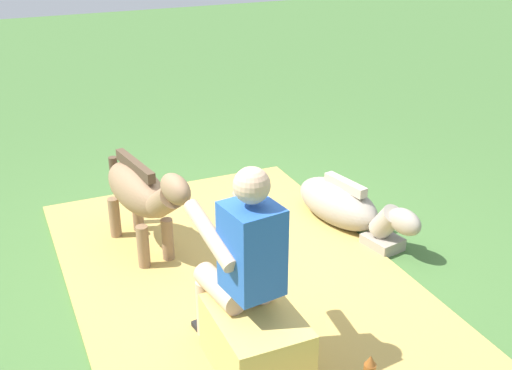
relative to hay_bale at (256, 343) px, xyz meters
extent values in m
plane|color=#426B33|center=(1.18, -0.42, -0.20)|extent=(24.00, 24.00, 0.00)
cube|color=tan|center=(0.93, -0.27, -0.19)|extent=(3.57, 2.32, 0.02)
cube|color=tan|center=(0.00, 0.00, 0.00)|extent=(0.64, 0.46, 0.40)
cylinder|color=#D8AD8C|center=(0.23, 0.13, 0.27)|extent=(0.42, 0.19, 0.14)
cylinder|color=#D8AD8C|center=(0.43, 0.15, 0.00)|extent=(0.11, 0.11, 0.40)
cube|color=black|center=(0.43, 0.15, -0.17)|extent=(0.23, 0.13, 0.06)
cylinder|color=#D8AD8C|center=(0.26, -0.07, 0.27)|extent=(0.42, 0.19, 0.14)
cylinder|color=#D8AD8C|center=(0.46, -0.04, 0.00)|extent=(0.11, 0.11, 0.40)
cube|color=black|center=(0.46, -0.04, -0.17)|extent=(0.23, 0.13, 0.06)
cube|color=#2659B2|center=(0.05, 0.00, 0.60)|extent=(0.34, 0.32, 0.52)
cylinder|color=#D8AD8C|center=(0.21, 0.18, 0.65)|extent=(0.51, 0.16, 0.26)
cylinder|color=#D8AD8C|center=(0.25, -0.13, 0.65)|extent=(0.51, 0.16, 0.26)
sphere|color=#D8AD8C|center=(0.05, 0.00, 0.98)|extent=(0.20, 0.20, 0.20)
ellipsoid|color=#8C6B4C|center=(1.67, 0.25, 0.33)|extent=(0.88, 0.45, 0.34)
cylinder|color=#8C6B4C|center=(1.41, 0.11, -0.02)|extent=(0.09, 0.09, 0.36)
cylinder|color=#8C6B4C|center=(1.37, 0.31, -0.02)|extent=(0.09, 0.09, 0.36)
cylinder|color=#8C6B4C|center=(1.96, 0.20, -0.02)|extent=(0.09, 0.09, 0.36)
cylinder|color=#8C6B4C|center=(1.93, 0.40, -0.02)|extent=(0.09, 0.09, 0.36)
cylinder|color=#8C6B4C|center=(1.17, 0.17, 0.43)|extent=(0.39, 0.24, 0.33)
ellipsoid|color=#8C6B4C|center=(0.99, 0.14, 0.59)|extent=(0.34, 0.21, 0.20)
cube|color=#4D3A2A|center=(1.67, 0.25, 0.52)|extent=(0.60, 0.16, 0.08)
cylinder|color=#4D3A2A|center=(2.13, 0.33, 0.28)|extent=(0.07, 0.07, 0.30)
ellipsoid|color=gray|center=(1.45, -1.40, -0.02)|extent=(0.94, 0.57, 0.36)
cube|color=gray|center=(0.92, -1.50, -0.15)|extent=(0.32, 0.29, 0.10)
cylinder|color=gray|center=(0.90, -1.51, 0.04)|extent=(0.31, 0.23, 0.30)
ellipsoid|color=gray|center=(0.72, -1.54, 0.12)|extent=(0.33, 0.22, 0.20)
cube|color=#B5A999|center=(1.37, -1.41, 0.18)|extent=(0.45, 0.16, 0.08)
cone|color=brown|center=(-0.43, -0.50, 0.04)|extent=(0.06, 0.06, 0.06)
camera|label=1|loc=(-2.71, 1.19, 2.35)|focal=44.62mm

